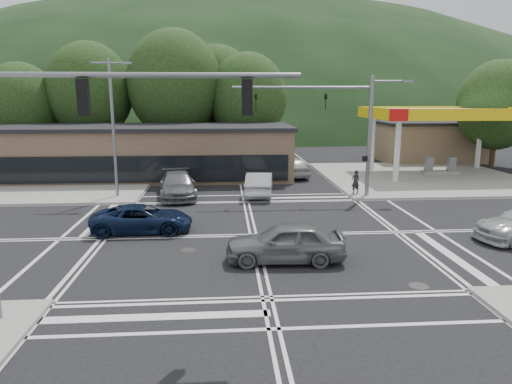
{
  "coord_description": "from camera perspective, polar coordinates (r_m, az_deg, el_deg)",
  "views": [
    {
      "loc": [
        -1.37,
        -21.27,
        6.62
      ],
      "look_at": [
        0.38,
        3.58,
        1.4
      ],
      "focal_mm": 32.0,
      "sensor_mm": 36.0,
      "label": 1
    }
  ],
  "objects": [
    {
      "name": "sidewalk_ne",
      "position": [
        40.33,
        19.99,
        1.78
      ],
      "size": [
        16.0,
        16.0,
        0.15
      ],
      "primitive_type": "cube",
      "color": "gray",
      "rests_on": "ground"
    },
    {
      "name": "commercial_row",
      "position": [
        39.11,
        -13.81,
        4.71
      ],
      "size": [
        24.0,
        8.0,
        4.0
      ],
      "primitive_type": "cube",
      "color": "brown",
      "rests_on": "ground"
    },
    {
      "name": "signal_mast_sw",
      "position": [
        14.08,
        -24.98,
        4.61
      ],
      "size": [
        9.14,
        0.28,
        8.0
      ],
      "color": "slate",
      "rests_on": "ground"
    },
    {
      "name": "car_blue_west",
      "position": [
        23.34,
        -14.03,
        -3.27
      ],
      "size": [
        4.98,
        2.39,
        1.37
      ],
      "primitive_type": "imported",
      "rotation": [
        0.0,
        0.0,
        1.6
      ],
      "color": "#0B1834",
      "rests_on": "ground"
    },
    {
      "name": "car_northbound",
      "position": [
        30.98,
        -9.78,
        0.87
      ],
      "size": [
        3.02,
        5.92,
        1.64
      ],
      "primitive_type": "imported",
      "rotation": [
        0.0,
        0.0,
        0.13
      ],
      "color": "#5C5E60",
      "rests_on": "ground"
    },
    {
      "name": "tree_n_b",
      "position": [
        45.52,
        -10.14,
        13.13
      ],
      "size": [
        9.0,
        9.0,
        12.98
      ],
      "color": "#382619",
      "rests_on": "ground"
    },
    {
      "name": "ground",
      "position": [
        22.32,
        -0.34,
        -5.42
      ],
      "size": [
        120.0,
        120.0,
        0.0
      ],
      "primitive_type": "plane",
      "color": "black",
      "rests_on": "ground"
    },
    {
      "name": "gas_station_canopy",
      "position": [
        41.57,
        22.46,
        8.78
      ],
      "size": [
        12.32,
        8.34,
        5.75
      ],
      "color": "silver",
      "rests_on": "ground"
    },
    {
      "name": "convenience_store",
      "position": [
        51.18,
        20.77,
        5.78
      ],
      "size": [
        10.0,
        6.0,
        3.8
      ],
      "primitive_type": "cube",
      "color": "#846B4F",
      "rests_on": "ground"
    },
    {
      "name": "hill_north",
      "position": [
        111.47,
        -3.36,
        8.41
      ],
      "size": [
        252.0,
        126.0,
        140.0
      ],
      "primitive_type": "ellipsoid",
      "color": "black",
      "rests_on": "ground"
    },
    {
      "name": "car_queue_a",
      "position": [
        31.0,
        0.42,
        1.02
      ],
      "size": [
        2.29,
        5.07,
        1.61
      ],
      "primitive_type": "imported",
      "rotation": [
        0.0,
        0.0,
        3.02
      ],
      "color": "#AAACB2",
      "rests_on": "ground"
    },
    {
      "name": "car_grey_center",
      "position": [
        18.69,
        3.69,
        -6.26
      ],
      "size": [
        4.93,
        2.19,
        1.65
      ],
      "primitive_type": "imported",
      "rotation": [
        0.0,
        0.0,
        -1.62
      ],
      "color": "slate",
      "rests_on": "ground"
    },
    {
      "name": "signal_mast_ne",
      "position": [
        30.66,
        11.85,
        8.69
      ],
      "size": [
        11.65,
        0.3,
        8.0
      ],
      "color": "slate",
      "rests_on": "ground"
    },
    {
      "name": "tree_n_e",
      "position": [
        49.28,
        -4.88,
        12.4
      ],
      "size": [
        8.4,
        8.4,
        11.98
      ],
      "color": "#382619",
      "rests_on": "ground"
    },
    {
      "name": "tree_ne",
      "position": [
        48.45,
        27.96,
        9.56
      ],
      "size": [
        7.2,
        7.2,
        9.99
      ],
      "color": "#382619",
      "rests_on": "ground"
    },
    {
      "name": "tree_n_c",
      "position": [
        45.33,
        -1.06,
        11.67
      ],
      "size": [
        7.6,
        7.6,
        10.87
      ],
      "color": "#382619",
      "rests_on": "ground"
    },
    {
      "name": "car_queue_b",
      "position": [
        38.57,
        4.53,
        3.2
      ],
      "size": [
        2.61,
        5.24,
        1.71
      ],
      "primitive_type": "imported",
      "rotation": [
        0.0,
        0.0,
        3.26
      ],
      "color": "#B7B8B3",
      "rests_on": "ground"
    },
    {
      "name": "tree_n_a",
      "position": [
        47.0,
        -20.06,
        11.77
      ],
      "size": [
        8.0,
        8.0,
        11.75
      ],
      "color": "#382619",
      "rests_on": "ground"
    },
    {
      "name": "pedestrian",
      "position": [
        31.62,
        12.33,
        1.24
      ],
      "size": [
        0.67,
        0.52,
        1.62
      ],
      "primitive_type": "imported",
      "rotation": [
        0.0,
        0.0,
        3.39
      ],
      "color": "black",
      "rests_on": "sidewalk_ne"
    },
    {
      "name": "sidewalk_nw",
      "position": [
        39.29,
        -24.27,
        1.19
      ],
      "size": [
        16.0,
        16.0,
        0.15
      ],
      "primitive_type": "cube",
      "color": "gray",
      "rests_on": "ground"
    },
    {
      "name": "streetlight_nw",
      "position": [
        31.12,
        -17.35,
        8.41
      ],
      "size": [
        2.5,
        0.25,
        9.0
      ],
      "color": "slate",
      "rests_on": "ground"
    },
    {
      "name": "tree_n_d",
      "position": [
        48.04,
        -27.27,
        9.62
      ],
      "size": [
        6.8,
        6.8,
        9.76
      ],
      "color": "#382619",
      "rests_on": "ground"
    }
  ]
}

